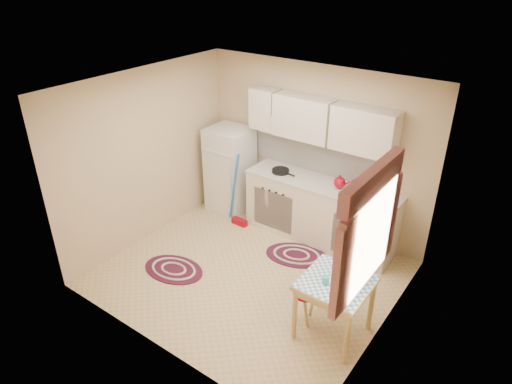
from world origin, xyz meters
TOP-DOWN VIEW (x-y plane):
  - room_shell at (0.16, 0.24)m, footprint 3.64×3.60m
  - fridge at (-1.32, 1.25)m, footprint 0.65×0.60m
  - broom at (-0.87, 0.90)m, footprint 0.28×0.13m
  - base_cabinets at (0.31, 1.30)m, footprint 2.25×0.60m
  - countertop at (0.31, 1.30)m, footprint 2.27×0.62m
  - frying_pan at (-0.36, 1.25)m, footprint 0.29×0.29m
  - red_kettle at (0.58, 1.30)m, footprint 0.23×0.22m
  - red_canister at (0.82, 1.30)m, footprint 0.12×0.12m
  - table at (1.38, -0.32)m, footprint 0.72×0.72m
  - stool at (1.03, -0.33)m, footprint 0.38×0.38m
  - coffee_pot at (1.57, -0.20)m, footprint 0.20×0.18m
  - mug at (1.31, -0.42)m, footprint 0.08×0.08m
  - rug_center at (0.29, 0.71)m, footprint 1.03×0.85m
  - rug_left at (-0.89, -0.54)m, footprint 0.93×0.68m

SIDE VIEW (x-z plane):
  - rug_center at x=0.29m, z-range 0.00..0.02m
  - rug_left at x=-0.89m, z-range 0.00..0.02m
  - stool at x=1.03m, z-range 0.00..0.42m
  - table at x=1.38m, z-range 0.00..0.72m
  - base_cabinets at x=0.31m, z-range 0.00..0.88m
  - broom at x=-0.87m, z-range 0.00..1.20m
  - fridge at x=-1.32m, z-range 0.00..1.40m
  - mug at x=1.31m, z-range 0.72..0.82m
  - coffee_pot at x=1.57m, z-range 0.72..1.03m
  - countertop at x=0.31m, z-range 0.88..0.92m
  - frying_pan at x=-0.36m, z-range 0.92..0.97m
  - red_canister at x=0.82m, z-range 0.92..1.08m
  - red_kettle at x=0.58m, z-range 0.92..1.10m
  - room_shell at x=0.16m, z-range 0.34..2.86m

